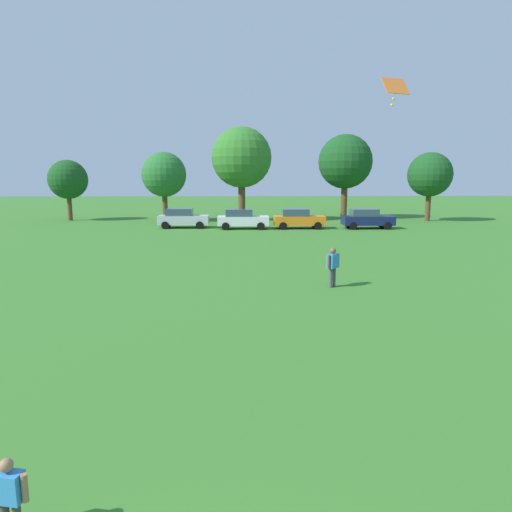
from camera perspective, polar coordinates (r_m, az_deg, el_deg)
ground_plane at (r=31.81m, az=-2.86°, el=1.98°), size 160.00×160.00×0.00m
child_kite_flyer at (r=6.66m, az=-28.49°, el=-24.52°), size 0.49×0.26×1.05m
adult_bystander at (r=18.18m, az=9.56°, el=-0.95°), size 0.56×0.58×1.58m
kite at (r=18.94m, az=16.98°, el=19.44°), size 1.12×0.78×1.06m
parked_car_silver_0 at (r=40.20m, az=-9.15°, el=4.71°), size 4.30×2.02×1.68m
parked_car_white_1 at (r=38.88m, az=-1.74°, el=4.66°), size 4.30×2.02×1.68m
parked_car_orange_2 at (r=39.31m, az=5.30°, el=4.68°), size 4.30×2.02×1.68m
parked_car_navy_3 at (r=40.25m, az=13.67°, el=4.56°), size 4.30×2.02×1.68m
tree_far_left at (r=50.44m, az=-22.44°, el=8.80°), size 3.91×3.91×6.10m
tree_left at (r=46.40m, az=-11.42°, el=9.92°), size 4.37×4.37×6.82m
tree_center at (r=46.13m, az=-1.82°, el=12.16°), size 5.95×5.95×9.27m
tree_right at (r=50.06m, az=11.08°, el=11.46°), size 5.67×5.67×8.84m
tree_far_right at (r=49.28m, az=20.90°, el=9.46°), size 4.38×4.38×6.82m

